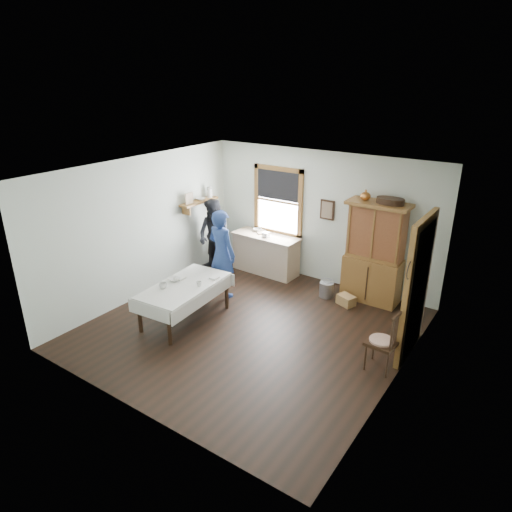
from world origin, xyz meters
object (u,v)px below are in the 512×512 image
pail (326,289)px  spindle_chair (382,340)px  work_counter (266,254)px  figure_dark (215,239)px  dining_table (185,302)px  china_hutch (374,253)px  woman_blue (222,257)px  wicker_basket (346,300)px

pail → spindle_chair: bearing=-44.7°
work_counter → figure_dark: bearing=-145.7°
dining_table → pail: (1.65, 2.23, -0.19)m
china_hutch → figure_dark: china_hutch is taller
woman_blue → dining_table: bearing=100.6°
dining_table → spindle_chair: 3.40m
figure_dark → pail: bearing=6.7°
china_hutch → dining_table: (-2.41, -2.58, -0.63)m
pail → figure_dark: bearing=-173.9°
dining_table → wicker_basket: bearing=45.1°
dining_table → pail: size_ratio=5.74×
woman_blue → figure_dark: 1.18m
work_counter → pail: 1.69m
china_hutch → figure_dark: bearing=-169.3°
dining_table → figure_dark: size_ratio=1.14×
work_counter → china_hutch: bearing=2.3°
wicker_basket → figure_dark: 3.11m
work_counter → woman_blue: 1.46m
pail → figure_dark: 2.65m
spindle_chair → dining_table: bearing=-166.0°
china_hutch → dining_table: size_ratio=1.13×
work_counter → figure_dark: (-0.93, -0.60, 0.33)m
woman_blue → china_hutch: bearing=-142.6°
pail → wicker_basket: size_ratio=0.92×
china_hutch → pail: china_hutch is taller
spindle_chair → figure_dark: bearing=166.5°
woman_blue → wicker_basket: bearing=-148.6°
figure_dark → china_hutch: bearing=11.4°
woman_blue → figure_dark: bearing=-36.5°
china_hutch → spindle_chair: china_hutch is taller
wicker_basket → work_counter: bearing=168.5°
dining_table → wicker_basket: 3.01m
wicker_basket → figure_dark: (-3.03, -0.17, 0.66)m
spindle_chair → pail: bearing=140.1°
spindle_chair → pail: spindle_chair is taller
spindle_chair → wicker_basket: bearing=132.8°
woman_blue → spindle_chair: bearing=177.4°
figure_dark → woman_blue: bearing=-43.1°
china_hutch → spindle_chair: (0.95, -2.03, -0.48)m
spindle_chair → wicker_basket: spindle_chair is taller
spindle_chair → pail: (-1.70, 1.68, -0.34)m
pail → china_hutch: bearing=25.2°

